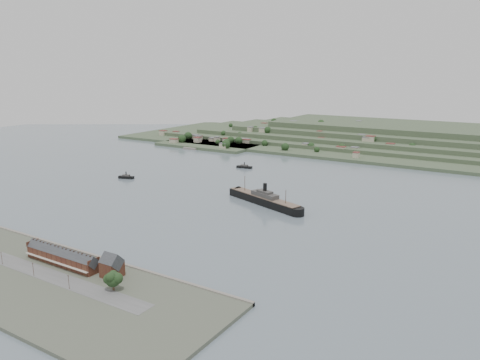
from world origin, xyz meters
The scene contains 9 objects.
ground centered at (0.00, 0.00, 0.00)m, with size 1400.00×1400.00×0.00m, color slate.
near_shore centered at (0.00, -186.75, 1.01)m, with size 220.00×80.00×2.60m.
terrace_row centered at (-10.00, -168.02, 6.84)m, with size 55.60×9.80×11.07m.
gabled_building centered at (27.50, -164.00, 8.19)m, with size 10.40×10.18×14.09m.
far_peninsula centered at (27.91, 393.10, 11.88)m, with size 760.00×309.00×30.00m.
steamship centered at (23.42, 12.45, 4.19)m, with size 91.12×41.23×22.72m.
tugboat centered at (-147.15, 18.95, 1.86)m, with size 17.51×9.63×7.63m.
ferry_west centered at (-68.19, 132.92, 1.69)m, with size 19.35×8.48×7.02m.
fig_tree centered at (41.15, -176.05, 8.63)m, with size 9.73×8.43×10.86m.
Camera 1 is at (215.38, -330.55, 114.25)m, focal length 35.00 mm.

